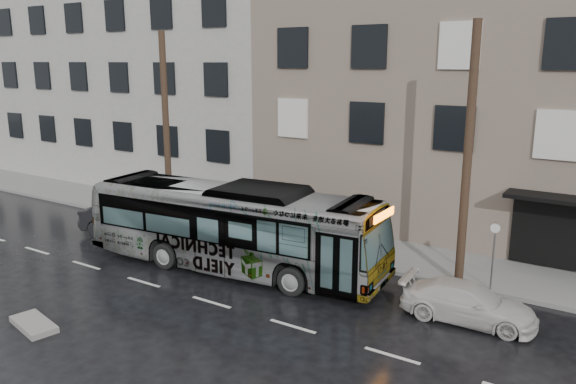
# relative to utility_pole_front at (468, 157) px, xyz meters

# --- Properties ---
(ground) EXTENTS (120.00, 120.00, 0.00)m
(ground) POSITION_rel_utility_pole_front_xyz_m (-6.50, -3.30, -4.65)
(ground) COLOR black
(ground) RESTS_ON ground
(sidewalk) EXTENTS (90.00, 3.60, 0.15)m
(sidewalk) POSITION_rel_utility_pole_front_xyz_m (-6.50, 1.60, -4.58)
(sidewalk) COLOR gray
(sidewalk) RESTS_ON ground
(building_taupe) EXTENTS (20.00, 12.00, 11.00)m
(building_taupe) POSITION_rel_utility_pole_front_xyz_m (-1.50, 9.40, 0.85)
(building_taupe) COLOR #7A6A5D
(building_taupe) RESTS_ON ground
(building_grey) EXTENTS (26.00, 15.00, 16.00)m
(building_grey) POSITION_rel_utility_pole_front_xyz_m (-24.50, 10.90, 3.35)
(building_grey) COLOR #B0AEA6
(building_grey) RESTS_ON ground
(utility_pole_front) EXTENTS (0.30, 0.30, 9.00)m
(utility_pole_front) POSITION_rel_utility_pole_front_xyz_m (0.00, 0.00, 0.00)
(utility_pole_front) COLOR #433021
(utility_pole_front) RESTS_ON sidewalk
(utility_pole_rear) EXTENTS (0.30, 0.30, 9.00)m
(utility_pole_rear) POSITION_rel_utility_pole_front_xyz_m (-14.00, 0.00, 0.00)
(utility_pole_rear) COLOR #433021
(utility_pole_rear) RESTS_ON sidewalk
(sign_post) EXTENTS (0.06, 0.06, 2.40)m
(sign_post) POSITION_rel_utility_pole_front_xyz_m (1.10, 0.00, -3.30)
(sign_post) COLOR slate
(sign_post) RESTS_ON sidewalk
(bus) EXTENTS (12.19, 3.86, 3.34)m
(bus) POSITION_rel_utility_pole_front_xyz_m (-7.82, -2.92, -2.98)
(bus) COLOR #B2B2B2
(bus) RESTS_ON ground
(white_sedan) EXTENTS (4.14, 1.86, 1.18)m
(white_sedan) POSITION_rel_utility_pole_front_xyz_m (1.01, -2.56, -4.06)
(white_sedan) COLOR silver
(white_sedan) RESTS_ON ground
(dark_sedan) EXTENTS (5.12, 2.35, 1.63)m
(dark_sedan) POSITION_rel_utility_pole_front_xyz_m (-14.09, -2.31, -3.84)
(dark_sedan) COLOR black
(dark_sedan) RESTS_ON ground
(slush_pile) EXTENTS (1.93, 1.17, 0.18)m
(slush_pile) POSITION_rel_utility_pole_front_xyz_m (-9.84, -10.06, -4.56)
(slush_pile) COLOR gray
(slush_pile) RESTS_ON ground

